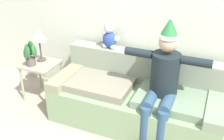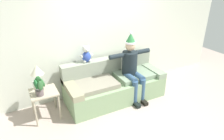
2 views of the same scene
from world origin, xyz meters
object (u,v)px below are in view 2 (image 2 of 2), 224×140
at_px(teddy_bear, 86,55).
at_px(side_table, 44,96).
at_px(person_seated, 132,66).
at_px(potted_plant, 39,86).
at_px(couch, 114,84).
at_px(candle_tall, 34,86).
at_px(table_lamp, 37,71).

relative_size(teddy_bear, side_table, 0.64).
distance_m(person_seated, side_table, 1.94).
relative_size(side_table, potted_plant, 1.50).
relative_size(couch, person_seated, 1.43).
height_order(couch, side_table, couch).
distance_m(couch, teddy_bear, 0.94).
distance_m(teddy_bear, candle_tall, 1.25).
bearing_deg(potted_plant, teddy_bear, 20.55).
relative_size(couch, table_lamp, 4.29).
xyz_separation_m(table_lamp, candle_tall, (-0.10, -0.12, -0.23)).
height_order(side_table, potted_plant, potted_plant).
relative_size(table_lamp, potted_plant, 1.31).
bearing_deg(candle_tall, person_seated, -3.79).
distance_m(side_table, table_lamp, 0.51).
height_order(couch, candle_tall, couch).
relative_size(person_seated, table_lamp, 3.00).
xyz_separation_m(person_seated, side_table, (-1.91, 0.16, -0.30)).
xyz_separation_m(potted_plant, candle_tall, (-0.07, 0.09, -0.02)).
distance_m(couch, side_table, 1.55).
bearing_deg(person_seated, potted_plant, 178.63).
xyz_separation_m(person_seated, table_lamp, (-1.96, 0.25, 0.20)).
bearing_deg(table_lamp, couch, -3.04).
bearing_deg(person_seated, table_lamp, 172.60).
bearing_deg(couch, table_lamp, 176.96).
bearing_deg(table_lamp, person_seated, -7.40).
xyz_separation_m(person_seated, candle_tall, (-2.05, 0.14, -0.03)).
bearing_deg(candle_tall, potted_plant, -52.04).
xyz_separation_m(couch, side_table, (-1.55, -0.01, 0.15)).
xyz_separation_m(person_seated, teddy_bear, (-0.89, 0.46, 0.27)).
bearing_deg(table_lamp, side_table, -66.42).
relative_size(person_seated, teddy_bear, 4.07).
distance_m(potted_plant, candle_tall, 0.11).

